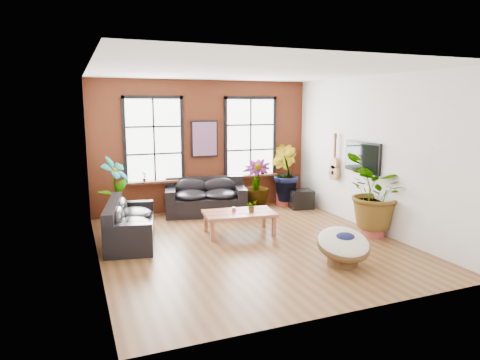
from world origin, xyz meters
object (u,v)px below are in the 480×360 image
(sofa_back, at_px, (206,198))
(papasan_chair, at_px, (343,245))
(sofa_left, at_px, (128,224))
(coffee_table, at_px, (239,214))

(sofa_back, height_order, papasan_chair, sofa_back)
(sofa_left, height_order, coffee_table, sofa_left)
(sofa_back, xyz_separation_m, sofa_left, (-2.21, -1.65, -0.04))
(sofa_back, bearing_deg, sofa_left, -130.26)
(sofa_back, distance_m, sofa_left, 2.76)
(papasan_chair, bearing_deg, coffee_table, 123.31)
(coffee_table, bearing_deg, papasan_chair, -60.61)
(sofa_back, distance_m, coffee_table, 2.00)
(sofa_back, height_order, sofa_left, sofa_back)
(sofa_left, relative_size, papasan_chair, 2.08)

